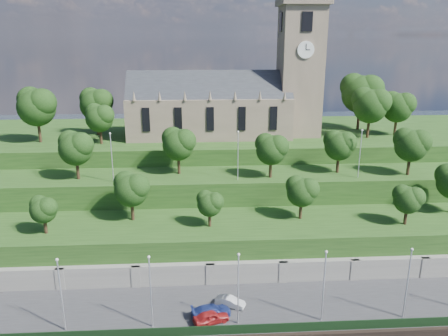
{
  "coord_description": "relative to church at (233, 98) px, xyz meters",
  "views": [
    {
      "loc": [
        -6.24,
        -41.26,
        34.63
      ],
      "look_at": [
        -2.0,
        30.0,
        12.83
      ],
      "focal_mm": 35.0,
      "sensor_mm": 36.0,
      "label": 1
    }
  ],
  "objects": [
    {
      "name": "hilltop",
      "position": [
        -0.79,
        4.02,
        -15.02
      ],
      "size": [
        160.0,
        32.0,
        15.0
      ],
      "primitive_type": "cube",
      "color": "#1E3F15",
      "rests_on": "ground"
    },
    {
      "name": "embankment_lower",
      "position": [
        -0.79,
        -27.98,
        -18.52
      ],
      "size": [
        160.0,
        12.0,
        8.0
      ],
      "primitive_type": "cube",
      "color": "#1E3F15",
      "rests_on": "ground"
    },
    {
      "name": "trees_upper",
      "position": [
        1.69,
        -17.77,
        -5.23
      ],
      "size": [
        60.91,
        8.35,
        8.04
      ],
      "color": "black",
      "rests_on": "embankment_upper"
    },
    {
      "name": "trees_hilltop",
      "position": [
        3.23,
        -0.65,
        -0.53
      ],
      "size": [
        77.42,
        16.54,
        11.95
      ],
      "color": "black",
      "rests_on": "hilltop"
    },
    {
      "name": "embankment_upper",
      "position": [
        -0.79,
        -16.98,
        -16.52
      ],
      "size": [
        160.0,
        10.0,
        12.0
      ],
      "primitive_type": "cube",
      "color": "#1E3F15",
      "rests_on": "ground"
    },
    {
      "name": "church",
      "position": [
        0.0,
        0.0,
        0.0
      ],
      "size": [
        38.6,
        12.35,
        27.6
      ],
      "color": "#6D5D4C",
      "rests_on": "hilltop"
    },
    {
      "name": "car_right",
      "position": [
        -5.9,
        -41.89,
        -19.82
      ],
      "size": [
        5.13,
        2.84,
        1.41
      ],
      "primitive_type": "imported",
      "rotation": [
        0.0,
        0.0,
        1.76
      ],
      "color": "navy",
      "rests_on": "promenade"
    },
    {
      "name": "car_left",
      "position": [
        -5.94,
        -43.13,
        -19.79
      ],
      "size": [
        4.63,
        3.05,
        1.46
      ],
      "primitive_type": "imported",
      "rotation": [
        0.0,
        0.0,
        1.91
      ],
      "color": "maroon",
      "rests_on": "promenade"
    },
    {
      "name": "fence",
      "position": [
        -0.79,
        -45.38,
        -19.92
      ],
      "size": [
        160.0,
        0.1,
        1.2
      ],
      "primitive_type": "cube",
      "color": "black",
      "rests_on": "promenade"
    },
    {
      "name": "lamp_posts_upper",
      "position": [
        -0.79,
        -19.98,
        -5.83
      ],
      "size": [
        40.36,
        0.36,
        8.17
      ],
      "color": "#B2B2B7",
      "rests_on": "embankment_upper"
    },
    {
      "name": "trees_lower",
      "position": [
        5.58,
        -27.31,
        -9.87
      ],
      "size": [
        65.66,
        8.59,
        7.76
      ],
      "color": "black",
      "rests_on": "embankment_lower"
    },
    {
      "name": "lamp_posts_promenade",
      "position": [
        -2.79,
        -43.48,
        -15.28
      ],
      "size": [
        60.36,
        0.36,
        9.24
      ],
      "color": "#B2B2B7",
      "rests_on": "promenade"
    },
    {
      "name": "promenade",
      "position": [
        -0.79,
        -39.98,
        -21.52
      ],
      "size": [
        160.0,
        12.0,
        2.0
      ],
      "primitive_type": "cube",
      "color": "#2D2D30",
      "rests_on": "ground"
    },
    {
      "name": "retaining_wall",
      "position": [
        -0.79,
        -34.01,
        -20.02
      ],
      "size": [
        160.0,
        2.1,
        5.0
      ],
      "color": "slate",
      "rests_on": "ground"
    },
    {
      "name": "car_middle",
      "position": [
        -3.45,
        -40.02,
        -19.9
      ],
      "size": [
        3.98,
        2.68,
        1.24
      ],
      "primitive_type": "imported",
      "rotation": [
        0.0,
        0.0,
        1.17
      ],
      "color": "#9FA0A3",
      "rests_on": "promenade"
    }
  ]
}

